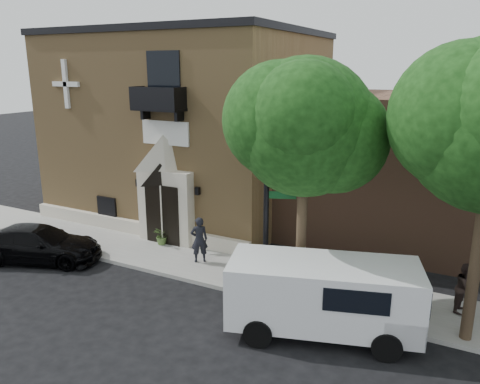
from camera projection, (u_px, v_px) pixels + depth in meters
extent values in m
plane|color=black|center=(146.00, 272.00, 17.80)|extent=(120.00, 120.00, 0.00)
cube|color=gray|center=(190.00, 261.00, 18.62)|extent=(42.00, 3.00, 0.15)
cube|color=#AA8450|center=(192.00, 126.00, 24.82)|extent=(12.00, 10.00, 9.00)
cube|color=black|center=(190.00, 34.00, 23.61)|extent=(12.20, 10.20, 0.30)
cube|color=beige|center=(133.00, 227.00, 21.48)|extent=(12.00, 0.30, 0.60)
cube|color=beige|center=(166.00, 206.00, 20.14)|extent=(2.60, 0.55, 3.20)
pyramid|color=beige|center=(164.00, 153.00, 19.53)|extent=(2.60, 0.55, 1.50)
cube|color=black|center=(162.00, 215.00, 19.97)|extent=(1.70, 0.06, 2.60)
cube|color=beige|center=(162.00, 215.00, 19.94)|extent=(0.06, 0.04, 2.60)
cube|color=white|center=(165.00, 133.00, 19.49)|extent=(2.30, 0.10, 1.00)
cube|color=black|center=(159.00, 109.00, 18.89)|extent=(2.20, 0.90, 0.10)
cube|color=black|center=(152.00, 99.00, 18.41)|extent=(2.20, 0.06, 0.90)
cube|color=black|center=(138.00, 97.00, 19.25)|extent=(0.06, 0.90, 0.90)
cube|color=black|center=(180.00, 99.00, 18.31)|extent=(0.06, 0.90, 0.90)
cube|color=black|center=(164.00, 79.00, 18.94)|extent=(1.60, 0.08, 2.20)
cube|color=white|center=(66.00, 84.00, 21.43)|extent=(0.22, 0.14, 2.20)
cube|color=white|center=(66.00, 84.00, 21.43)|extent=(1.60, 0.14, 0.22)
cube|color=black|center=(107.00, 207.00, 22.08)|extent=(1.10, 0.10, 1.00)
cube|color=#FF4612|center=(107.00, 207.00, 22.10)|extent=(0.85, 0.06, 0.75)
cube|color=black|center=(138.00, 183.00, 20.73)|extent=(0.18, 0.18, 0.32)
cube|color=black|center=(197.00, 191.00, 19.34)|extent=(0.18, 0.18, 0.32)
cylinder|color=#38281C|center=(301.00, 239.00, 14.93)|extent=(0.32, 0.32, 4.20)
sphere|color=#11330E|center=(305.00, 127.00, 14.00)|extent=(4.20, 4.20, 4.20)
sphere|color=#11330E|center=(333.00, 138.00, 13.98)|extent=(3.36, 3.36, 3.36)
sphere|color=#11330E|center=(281.00, 120.00, 14.09)|extent=(3.57, 3.57, 3.57)
sphere|color=#11330E|center=(304.00, 116.00, 13.21)|extent=(3.15, 3.15, 3.15)
cylinder|color=#38281C|center=(475.00, 266.00, 12.67)|extent=(0.32, 0.32, 4.42)
sphere|color=#11330E|center=(465.00, 117.00, 11.77)|extent=(3.82, 3.82, 3.83)
imported|color=black|center=(39.00, 244.00, 18.69)|extent=(5.34, 3.66, 1.43)
cube|color=white|center=(323.00, 293.00, 13.42)|extent=(5.78, 3.60, 1.83)
cube|color=white|center=(400.00, 317.00, 13.17)|extent=(1.64, 2.37, 0.75)
cube|color=black|center=(419.00, 291.00, 12.86)|extent=(0.83, 1.85, 0.75)
cube|color=black|center=(356.00, 302.00, 12.13)|extent=(1.66, 0.53, 0.65)
cylinder|color=black|center=(258.00, 333.00, 13.00)|extent=(0.86, 0.49, 0.82)
cylinder|color=black|center=(268.00, 298.00, 14.94)|extent=(0.86, 0.49, 0.82)
cylinder|color=black|center=(387.00, 347.00, 12.36)|extent=(0.86, 0.49, 0.82)
cylinder|color=black|center=(379.00, 309.00, 14.31)|extent=(0.86, 0.49, 0.82)
cylinder|color=black|center=(266.00, 198.00, 15.14)|extent=(0.18, 0.18, 6.63)
cube|color=#104D21|center=(282.00, 195.00, 15.06)|extent=(0.89, 0.38, 0.24)
cube|color=#104D21|center=(267.00, 183.00, 15.51)|extent=(0.38, 0.89, 0.24)
cylinder|color=#B22400|center=(292.00, 297.00, 15.46)|extent=(0.37, 0.37, 0.08)
cylinder|color=#B22400|center=(293.00, 289.00, 15.38)|extent=(0.26, 0.26, 0.56)
sphere|color=#B22400|center=(293.00, 280.00, 15.30)|extent=(0.26, 0.26, 0.26)
cylinder|color=#B22400|center=(293.00, 287.00, 15.37)|extent=(0.46, 0.12, 0.12)
cube|color=#0F3918|center=(334.00, 291.00, 14.71)|extent=(2.16, 1.61, 1.18)
cube|color=black|center=(335.00, 273.00, 14.54)|extent=(2.23, 1.67, 0.13)
imported|color=#4C6C31|center=(162.00, 236.00, 20.09)|extent=(0.85, 0.79, 0.77)
imported|color=black|center=(199.00, 240.00, 18.18)|extent=(0.80, 0.77, 1.83)
imported|color=#2D221F|center=(466.00, 288.00, 14.47)|extent=(0.78, 0.90, 1.60)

